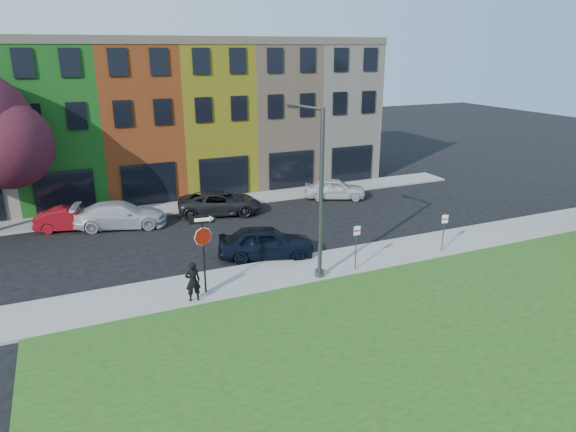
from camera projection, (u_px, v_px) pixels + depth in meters
name	position (u px, v px, depth m)	size (l,w,h in m)	color
ground	(340.00, 296.00, 21.23)	(120.00, 120.00, 0.00)	black
sidewalk_near	(346.00, 261.00, 24.59)	(40.00, 3.00, 0.12)	gray
sidewalk_far	(186.00, 206.00, 33.10)	(40.00, 2.40, 0.12)	gray
rowhouse_block	(169.00, 117.00, 37.13)	(30.00, 10.12, 10.00)	beige
stop_sign	(203.00, 238.00, 20.62)	(1.05, 0.19, 3.36)	black
man	(193.00, 281.00, 20.41)	(0.63, 0.44, 1.67)	black
sedan_near	(266.00, 242.00, 24.98)	(4.98, 3.13, 1.58)	black
parked_car_red	(72.00, 219.00, 28.82)	(4.18, 2.28, 1.31)	maroon
parked_car_silver	(121.00, 215.00, 29.21)	(5.42, 3.17, 1.48)	#B2B2B7
parked_car_dark	(220.00, 203.00, 31.57)	(5.52, 3.56, 1.41)	black
parked_car_white	(335.00, 189.00, 34.80)	(4.43, 3.20, 1.40)	silver
street_lamp	(318.00, 194.00, 21.85)	(0.77, 2.56, 7.42)	#474A4C
parking_sign_a	(356.00, 241.00, 23.11)	(0.32, 0.09, 2.20)	#474A4C
parking_sign_b	(444.00, 227.00, 25.32)	(0.31, 0.12, 1.95)	#474A4C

